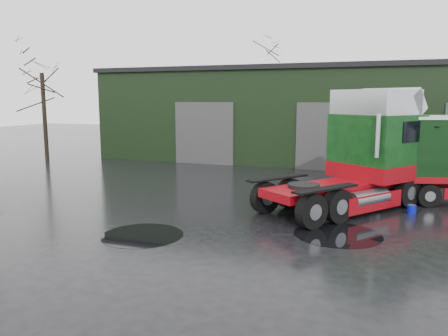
% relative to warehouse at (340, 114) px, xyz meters
% --- Properties ---
extents(ground, '(100.00, 100.00, 0.00)m').
position_rel_warehouse_xyz_m(ground, '(-2.00, -20.00, -3.16)').
color(ground, black).
extents(warehouse, '(32.40, 12.40, 6.30)m').
position_rel_warehouse_xyz_m(warehouse, '(0.00, 0.00, 0.00)').
color(warehouse, black).
rests_on(warehouse, ground).
extents(hero_tractor, '(7.00, 7.84, 4.62)m').
position_rel_warehouse_xyz_m(hero_tractor, '(1.32, -15.50, -0.85)').
color(hero_tractor, '#0C3610').
rests_on(hero_tractor, ground).
extents(wash_bucket, '(0.41, 0.41, 0.31)m').
position_rel_warehouse_xyz_m(wash_bucket, '(3.96, -15.11, -3.00)').
color(wash_bucket, '#070FAB').
rests_on(wash_bucket, ground).
extents(tree_left, '(4.40, 4.40, 8.50)m').
position_rel_warehouse_xyz_m(tree_left, '(-19.00, -8.00, 1.09)').
color(tree_left, black).
rests_on(tree_left, ground).
extents(tree_back_a, '(4.40, 4.40, 9.50)m').
position_rel_warehouse_xyz_m(tree_back_a, '(-8.00, 10.00, 1.59)').
color(tree_back_a, black).
rests_on(tree_back_a, ground).
extents(tree_back_b, '(4.40, 4.40, 7.50)m').
position_rel_warehouse_xyz_m(tree_back_b, '(8.00, 10.00, 0.59)').
color(tree_back_b, black).
rests_on(tree_back_b, ground).
extents(puddle_0, '(2.57, 2.57, 0.01)m').
position_rel_warehouse_xyz_m(puddle_0, '(-4.14, -20.77, -3.15)').
color(puddle_0, black).
rests_on(puddle_0, ground).
extents(puddle_1, '(2.74, 2.74, 0.01)m').
position_rel_warehouse_xyz_m(puddle_1, '(1.60, -18.67, -3.15)').
color(puddle_1, black).
rests_on(puddle_1, ground).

